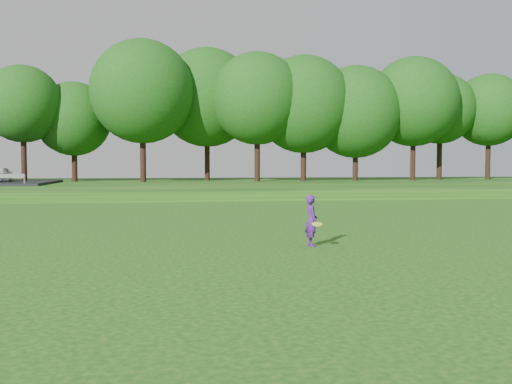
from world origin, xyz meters
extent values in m
plane|color=#0F440D|center=(0.00, 0.00, 0.00)|extent=(140.00, 140.00, 0.00)
cube|color=#0F440D|center=(0.00, 34.00, 0.30)|extent=(130.00, 30.00, 0.60)
cube|color=gray|center=(0.00, 20.00, 0.02)|extent=(130.00, 1.60, 0.04)
imported|color=#491974|center=(1.69, 1.05, 0.71)|extent=(0.36, 0.53, 1.42)
cylinder|color=#C4FB27|center=(1.72, 0.51, 0.67)|extent=(0.29, 0.28, 0.09)
camera|label=1|loc=(-1.95, -14.27, 2.32)|focal=40.00mm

